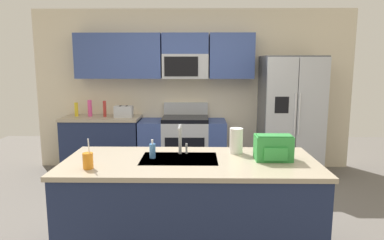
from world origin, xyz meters
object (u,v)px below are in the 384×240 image
(sink_faucet, at_px, (181,137))
(paper_towel_roll, at_px, (236,141))
(soap_dispenser, at_px, (152,151))
(bottle_yellow, at_px, (76,109))
(range_oven, at_px, (183,145))
(refrigerator, at_px, (290,116))
(backpack, at_px, (273,147))
(bottle_pink, at_px, (90,108))
(pepper_mill, at_px, (105,109))
(toaster, at_px, (124,112))
(drink_cup_orange, at_px, (88,161))

(sink_faucet, distance_m, paper_towel_roll, 0.53)
(soap_dispenser, bearing_deg, bottle_yellow, 122.13)
(range_oven, bearing_deg, bottle_yellow, 178.65)
(refrigerator, bearing_deg, soap_dispenser, -128.39)
(bottle_yellow, xyz_separation_m, backpack, (2.60, -2.49, 0.01))
(bottle_pink, relative_size, soap_dispenser, 1.53)
(pepper_mill, relative_size, bottle_yellow, 1.15)
(sink_faucet, distance_m, backpack, 0.85)
(toaster, height_order, backpack, backpack)
(pepper_mill, xyz_separation_m, backpack, (2.14, -2.45, -0.01))
(range_oven, height_order, bottle_pink, bottle_pink)
(toaster, xyz_separation_m, drink_cup_orange, (0.27, -2.67, -0.02))
(toaster, height_order, bottle_yellow, bottle_yellow)
(bottle_yellow, distance_m, soap_dispenser, 2.88)
(toaster, distance_m, bottle_yellow, 0.78)
(range_oven, distance_m, drink_cup_orange, 2.85)
(range_oven, height_order, pepper_mill, pepper_mill)
(bottle_pink, distance_m, soap_dispenser, 2.78)
(bottle_pink, relative_size, sink_faucet, 0.92)
(range_oven, relative_size, soap_dispenser, 8.00)
(toaster, height_order, sink_faucet, sink_faucet)
(bottle_yellow, relative_size, soap_dispenser, 1.29)
(bottle_pink, bearing_deg, bottle_yellow, -178.39)
(pepper_mill, bearing_deg, soap_dispenser, -66.04)
(refrigerator, distance_m, bottle_pink, 3.16)
(bottle_yellow, distance_m, drink_cup_orange, 2.96)
(pepper_mill, height_order, backpack, pepper_mill)
(range_oven, xyz_separation_m, bottle_pink, (-1.49, 0.05, 0.59))
(refrigerator, xyz_separation_m, pepper_mill, (-2.91, 0.07, 0.10))
(refrigerator, height_order, paper_towel_roll, refrigerator)
(range_oven, relative_size, bottle_pink, 5.23)
(bottle_pink, bearing_deg, sink_faucet, -56.01)
(range_oven, distance_m, backpack, 2.67)
(bottle_yellow, bearing_deg, sink_faucet, -52.42)
(drink_cup_orange, bearing_deg, soap_dispenser, 34.05)
(backpack, bearing_deg, drink_cup_orange, -169.92)
(sink_faucet, bearing_deg, paper_towel_roll, 6.24)
(pepper_mill, xyz_separation_m, soap_dispenser, (1.07, -2.40, -0.06))
(bottle_pink, xyz_separation_m, backpack, (2.39, -2.49, -0.01))
(refrigerator, distance_m, pepper_mill, 2.91)
(range_oven, relative_size, sink_faucet, 4.82)
(sink_faucet, bearing_deg, bottle_yellow, 127.58)
(drink_cup_orange, bearing_deg, refrigerator, 48.76)
(toaster, bearing_deg, bottle_pink, 170.00)
(range_oven, bearing_deg, paper_towel_roll, -74.89)
(pepper_mill, relative_size, bottle_pink, 0.97)
(soap_dispenser, distance_m, paper_towel_roll, 0.79)
(bottle_pink, height_order, drink_cup_orange, bottle_pink)
(soap_dispenser, xyz_separation_m, paper_towel_roll, (0.77, 0.19, 0.05))
(bottle_pink, relative_size, paper_towel_roll, 1.08)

